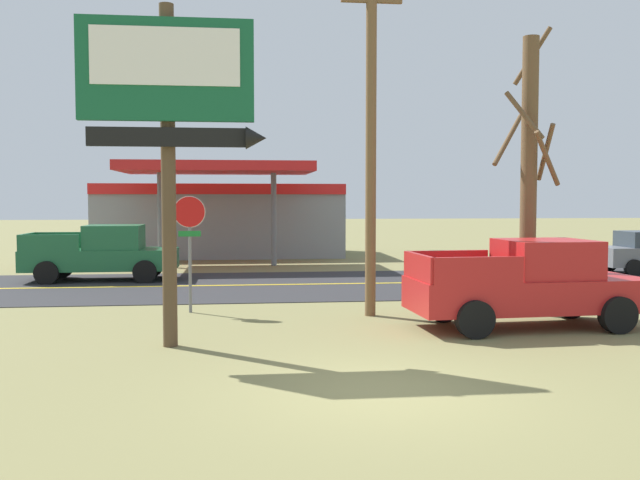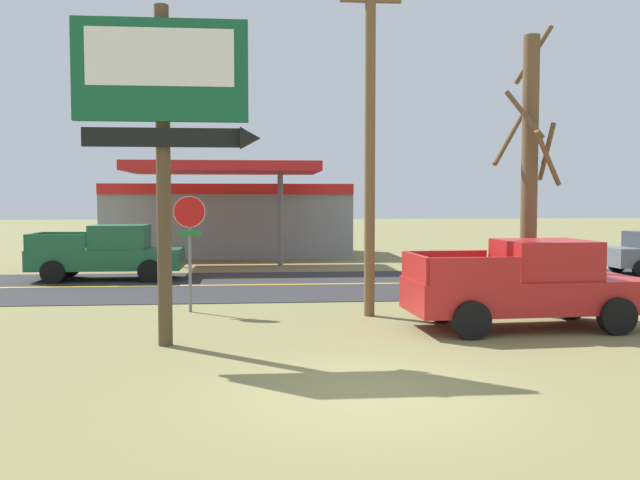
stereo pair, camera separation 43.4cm
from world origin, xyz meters
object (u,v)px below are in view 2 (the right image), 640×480
Objects in this scene: pickup_red_parked_on_lawn at (528,285)px; stop_sign at (190,233)px; motel_sign at (165,108)px; gas_station at (230,217)px; utility_pole at (370,122)px; bare_tree at (530,171)px; pickup_green_on_road at (109,253)px.

stop_sign is at bearing 159.17° from pickup_red_parked_on_lawn.
stop_sign is (0.03, 4.16, -2.58)m from motel_sign.
stop_sign is 0.25× the size of gas_station.
utility_pole is 1.25× the size of bare_tree.
motel_sign is 0.92× the size of bare_tree.
pickup_green_on_road is at bearing 144.80° from bare_tree.
stop_sign is at bearing 167.84° from utility_pole.
bare_tree is 1.38× the size of pickup_green_on_road.
stop_sign is 8.19m from pickup_green_on_road.
gas_station is at bearing 89.14° from motel_sign.
motel_sign reaches higher than pickup_red_parked_on_lawn.
utility_pole reaches higher than bare_tree.
bare_tree is at bearing -7.43° from stop_sign.
bare_tree is at bearing 19.98° from motel_sign.
motel_sign is at bearing -170.83° from pickup_red_parked_on_lawn.
gas_station is at bearing 102.37° from utility_pole.
utility_pole is 4.14m from bare_tree.
bare_tree is at bearing -35.20° from pickup_green_on_road.
utility_pole is 19.52m from gas_station.
motel_sign reaches higher than pickup_green_on_road.
pickup_green_on_road is (-11.19, 10.23, 0.00)m from pickup_red_parked_on_lawn.
utility_pole is at bearing 177.98° from bare_tree.
motel_sign is at bearing -73.08° from pickup_green_on_road.
pickup_red_parked_on_lawn is (7.37, -20.83, -0.98)m from gas_station.
pickup_red_parked_on_lawn is 15.17m from pickup_green_on_road.
motel_sign is 8.61m from pickup_red_parked_on_lawn.
utility_pole is 5.34m from pickup_red_parked_on_lawn.
utility_pole is (4.47, 3.21, 0.13)m from motel_sign.
gas_station is at bearing 109.48° from pickup_red_parked_on_lawn.
pickup_red_parked_on_lawn is at bearing 9.17° from motel_sign.
pickup_red_parked_on_lawn is (-0.73, -1.82, -2.59)m from bare_tree.
motel_sign is 0.73× the size of utility_pole.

